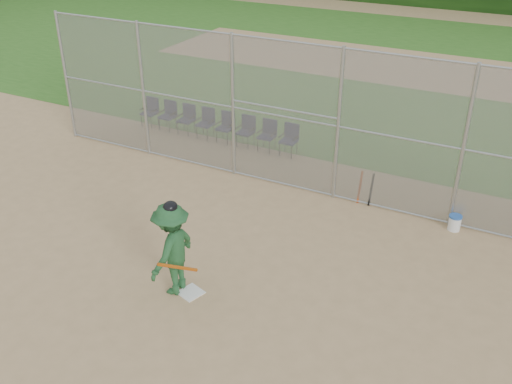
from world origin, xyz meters
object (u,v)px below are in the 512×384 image
at_px(home_plate, 191,292).
at_px(water_cooler, 455,223).
at_px(batter_at_plate, 172,249).
at_px(chair_0, 149,112).

relative_size(home_plate, water_cooler, 1.13).
height_order(batter_at_plate, water_cooler, batter_at_plate).
bearing_deg(home_plate, batter_at_plate, -171.10).
height_order(home_plate, batter_at_plate, batter_at_plate).
relative_size(home_plate, chair_0, 0.46).
relative_size(batter_at_plate, water_cooler, 5.36).
bearing_deg(batter_at_plate, water_cooler, 47.28).
xyz_separation_m(home_plate, water_cooler, (4.27, 4.93, 0.19)).
relative_size(batter_at_plate, chair_0, 2.16).
distance_m(home_plate, chair_0, 9.38).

